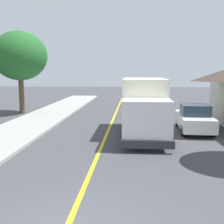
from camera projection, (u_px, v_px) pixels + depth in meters
centre_line_yellow at (106, 135)px, 16.13m from camera, size 0.16×56.00×0.01m
box_truck at (144, 104)px, 15.97m from camera, size 2.43×7.19×3.20m
parked_car_near at (143, 106)px, 23.13m from camera, size 1.88×4.43×1.67m
parked_car_mid at (137, 99)px, 29.23m from camera, size 1.91×4.44×1.67m
parked_car_far at (138, 94)px, 35.74m from camera, size 1.85×4.42×1.67m
parked_van_across at (194, 119)px, 16.88m from camera, size 1.97×4.47×1.67m
street_tree_down_block at (20, 56)px, 23.54m from camera, size 4.56×4.56×6.96m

